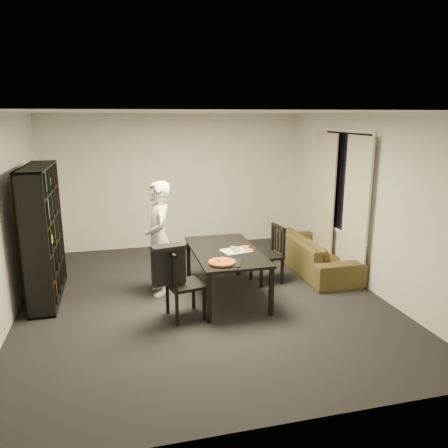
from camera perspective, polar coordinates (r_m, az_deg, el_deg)
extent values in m
cube|color=black|center=(6.38, -2.73, -9.67)|extent=(5.00, 5.50, 0.01)
cube|color=white|center=(5.84, -3.04, 14.39)|extent=(5.00, 5.50, 0.01)
cube|color=silver|center=(8.65, -6.45, 5.56)|extent=(5.00, 0.01, 2.60)
cube|color=silver|center=(3.43, 6.22, -7.68)|extent=(5.00, 0.01, 2.60)
cube|color=silver|center=(6.03, -26.89, 0.40)|extent=(0.01, 5.50, 2.60)
cube|color=silver|center=(6.90, 17.98, 2.80)|extent=(0.01, 5.50, 2.60)
cube|color=black|center=(7.36, 15.55, 5.23)|extent=(0.02, 1.40, 1.60)
cube|color=white|center=(7.36, 15.51, 5.23)|extent=(0.03, 1.52, 1.72)
cube|color=beige|center=(6.94, 16.84, 1.69)|extent=(0.03, 0.70, 2.25)
cube|color=beige|center=(7.83, 12.98, 3.29)|extent=(0.03, 0.70, 2.25)
cube|color=black|center=(6.61, -22.56, -1.17)|extent=(0.35, 1.50, 1.90)
cube|color=black|center=(6.24, 0.22, -3.59)|extent=(0.92, 1.66, 0.04)
cube|color=black|center=(5.56, -1.96, -9.66)|extent=(0.06, 0.06, 0.65)
cube|color=black|center=(5.78, 6.19, -8.81)|extent=(0.06, 0.06, 0.65)
cube|color=black|center=(7.00, -4.66, -4.63)|extent=(0.06, 0.06, 0.65)
cube|color=black|center=(7.17, 1.89, -4.13)|extent=(0.06, 0.06, 0.65)
cube|color=black|center=(5.69, -5.09, -7.92)|extent=(0.51, 0.51, 0.04)
cube|color=black|center=(5.54, -7.04, -5.81)|extent=(0.13, 0.43, 0.46)
cube|color=black|center=(5.47, -7.11, -3.74)|extent=(0.11, 0.41, 0.05)
cube|color=black|center=(5.68, -2.60, -10.43)|extent=(0.04, 0.04, 0.42)
cube|color=black|center=(6.00, -4.01, -9.10)|extent=(0.04, 0.04, 0.42)
cube|color=black|center=(5.56, -6.16, -11.06)|extent=(0.04, 0.04, 0.42)
cube|color=black|center=(5.88, -7.40, -9.66)|extent=(0.04, 0.04, 0.42)
cube|color=black|center=(6.85, 5.61, -4.15)|extent=(0.47, 0.47, 0.04)
cube|color=black|center=(6.87, 7.07, -2.00)|extent=(0.10, 0.42, 0.45)
cube|color=black|center=(6.81, 7.12, -0.34)|extent=(0.08, 0.40, 0.05)
cube|color=black|center=(7.00, 3.56, -5.66)|extent=(0.04, 0.04, 0.41)
cube|color=black|center=(6.70, 4.88, -6.62)|extent=(0.04, 0.04, 0.41)
cube|color=black|center=(7.15, 6.20, -5.28)|extent=(0.04, 0.04, 0.41)
cube|color=black|center=(6.86, 7.60, -6.19)|extent=(0.04, 0.04, 0.41)
cube|color=black|center=(5.52, -7.25, -5.59)|extent=(0.44, 0.17, 0.46)
cube|color=black|center=(5.44, -7.33, -3.05)|extent=(0.44, 0.26, 0.05)
imported|color=white|center=(6.36, -8.52, -1.91)|extent=(0.42, 0.62, 1.66)
cube|color=black|center=(5.71, 0.24, -5.03)|extent=(0.49, 0.45, 0.01)
cylinder|color=#AB5D31|center=(5.67, -0.27, -5.00)|extent=(0.35, 0.35, 0.02)
cylinder|color=#C96F34|center=(5.66, -0.27, -4.86)|extent=(0.31, 0.31, 0.01)
cube|color=silver|center=(6.20, 1.58, -3.50)|extent=(0.46, 0.38, 0.01)
imported|color=#3F3919|center=(7.54, 11.74, -3.77)|extent=(0.78, 2.00, 0.59)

